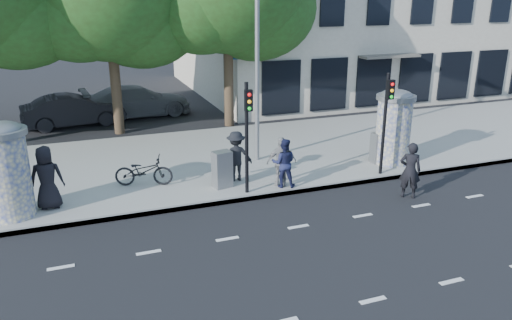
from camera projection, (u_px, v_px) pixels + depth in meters
name	position (u px, v px, depth m)	size (l,w,h in m)	color
ground	(323.00, 251.00, 12.17)	(120.00, 120.00, 0.00)	black
sidewalk	(230.00, 157.00, 18.80)	(40.00, 8.00, 0.15)	gray
curb	(269.00, 195.00, 15.30)	(40.00, 0.10, 0.16)	slate
lane_dash_near	(373.00, 300.00, 10.22)	(32.00, 0.12, 0.01)	silver
lane_dash_far	(298.00, 227.00, 13.41)	(32.00, 0.12, 0.01)	silver
ad_column_left	(6.00, 168.00, 13.29)	(1.36, 1.36, 2.65)	beige
ad_column_right	(394.00, 125.00, 17.57)	(1.36, 1.36, 2.65)	beige
traffic_pole_near	(247.00, 127.00, 14.62)	(0.22, 0.31, 3.40)	black
traffic_pole_far	(386.00, 114.00, 16.21)	(0.22, 0.31, 3.40)	black
street_lamp	(258.00, 29.00, 16.79)	(0.25, 0.93, 8.00)	slate
ped_a	(47.00, 178.00, 13.95)	(0.89, 0.58, 1.83)	black
ped_c	(284.00, 163.00, 15.56)	(0.76, 0.59, 1.56)	#1A1E42
ped_d	(236.00, 156.00, 16.07)	(1.06, 0.61, 1.64)	black
ped_e	(282.00, 162.00, 15.59)	(0.94, 0.53, 1.60)	gray
man_road	(410.00, 170.00, 15.09)	(0.64, 0.42, 1.75)	black
bicycle	(144.00, 171.00, 15.75)	(1.81, 0.63, 0.95)	black
cabinet_left	(222.00, 169.00, 15.57)	(0.56, 0.41, 1.17)	slate
cabinet_right	(379.00, 148.00, 17.87)	(0.52, 0.38, 1.09)	slate
car_mid	(73.00, 110.00, 23.23)	(4.56, 1.59, 1.50)	black
car_right	(137.00, 101.00, 25.09)	(5.34, 2.17, 1.55)	slate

